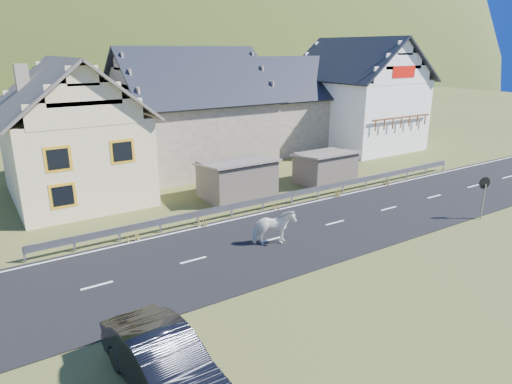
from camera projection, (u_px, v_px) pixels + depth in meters
ground at (335, 223)px, 23.44m from camera, size 160.00×160.00×0.00m
road at (335, 223)px, 23.43m from camera, size 60.00×7.00×0.04m
lane_markings at (335, 223)px, 23.42m from camera, size 60.00×6.60×0.01m
guardrail at (292, 195)px, 26.21m from camera, size 28.10×0.09×0.75m
shed_left at (237, 179)px, 27.28m from camera, size 4.30×3.30×2.40m
shed_right at (325, 168)px, 30.27m from camera, size 3.80×2.90×2.20m
house_cream at (70, 125)px, 26.56m from camera, size 7.80×9.80×8.30m
house_stone_a at (189, 105)px, 33.54m from camera, size 10.80×9.80×8.90m
house_stone_b at (283, 100)px, 40.43m from camera, size 9.80×8.80×8.10m
house_white at (357, 90)px, 40.88m from camera, size 8.80×10.80×9.70m
mountain at (25, 126)px, 176.24m from camera, size 440.00×280.00×260.00m
horse at (274, 228)px, 20.61m from camera, size 1.41×2.09×1.62m
car at (164, 363)px, 11.84m from camera, size 2.09×4.94×1.59m
traffic_mirror at (484, 188)px, 23.57m from camera, size 0.62×0.26×2.29m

